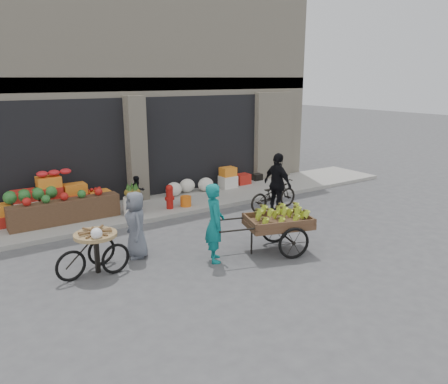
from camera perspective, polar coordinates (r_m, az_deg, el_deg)
ground at (r=9.74m, az=0.71°, el=-8.21°), size 80.00×80.00×0.00m
sidewalk at (r=13.10m, az=-9.52°, el=-2.04°), size 18.00×2.20×0.12m
building at (r=16.24m, az=-15.97°, el=12.68°), size 14.00×6.45×7.00m
fruit_display at (r=12.45m, az=-20.63°, el=-0.77°), size 3.10×1.12×1.24m
pineapple_bin at (r=12.30m, az=-11.78°, el=-1.77°), size 0.52×0.52×0.50m
fire_hydrant at (r=12.65m, az=-7.13°, el=-0.48°), size 0.22×0.22×0.71m
orange_bucket at (r=12.89m, az=-5.01°, el=-1.20°), size 0.32×0.32×0.30m
right_bay_goods at (r=14.73m, az=-1.28°, el=1.43°), size 3.35×0.60×0.70m
seated_person at (r=12.92m, az=-11.21°, el=0.05°), size 0.51×0.43×0.93m
banana_cart at (r=9.75m, az=6.82°, el=-3.71°), size 2.57×1.61×1.00m
vendor_woman at (r=9.17m, az=-1.21°, el=-4.04°), size 0.63×0.73×1.69m
tricycle_cart at (r=9.06m, az=-16.39°, el=-6.80°), size 1.46×0.97×0.95m
vendor_grey at (r=9.59m, az=-11.42°, el=-4.21°), size 0.56×0.77×1.47m
bicycle at (r=12.94m, az=6.48°, el=-0.35°), size 1.74×0.66×0.90m
cyclist at (r=12.41m, az=7.02°, el=1.04°), size 0.47×1.05×1.76m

